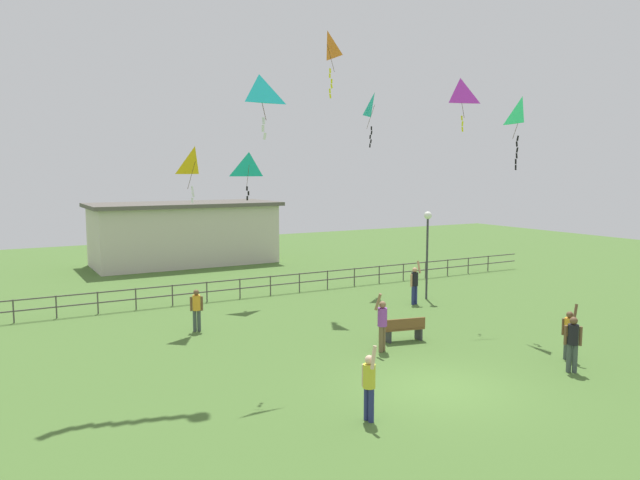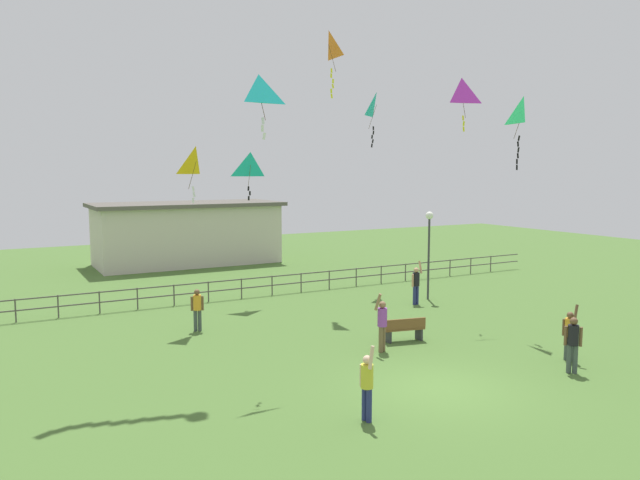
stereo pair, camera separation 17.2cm
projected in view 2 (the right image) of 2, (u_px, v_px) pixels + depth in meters
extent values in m
plane|color=#476B2D|center=(439.00, 389.00, 16.78)|extent=(80.00, 80.00, 0.00)
cylinder|color=#38383D|center=(429.00, 259.00, 28.36)|extent=(0.10, 0.10, 3.82)
sphere|color=white|center=(429.00, 215.00, 28.13)|extent=(0.36, 0.36, 0.36)
cube|color=brown|center=(404.00, 329.00, 21.45)|extent=(1.55, 0.71, 0.06)
cube|color=brown|center=(406.00, 324.00, 21.25)|extent=(1.48, 0.38, 0.36)
cube|color=#333338|center=(388.00, 336.00, 21.30)|extent=(0.08, 0.36, 0.45)
cube|color=#333338|center=(419.00, 334.00, 21.64)|extent=(0.08, 0.36, 0.45)
cylinder|color=navy|center=(369.00, 406.00, 14.48)|extent=(0.14, 0.14, 0.82)
cylinder|color=navy|center=(365.00, 403.00, 14.61)|extent=(0.14, 0.14, 0.82)
cylinder|color=gold|center=(367.00, 376.00, 14.47)|extent=(0.30, 0.30, 0.58)
sphere|color=beige|center=(367.00, 360.00, 14.42)|extent=(0.22, 0.22, 0.22)
cylinder|color=beige|center=(371.00, 358.00, 14.22)|extent=(0.18, 0.11, 0.56)
cylinder|color=beige|center=(362.00, 375.00, 14.63)|extent=(0.09, 0.09, 0.55)
cylinder|color=navy|center=(417.00, 295.00, 27.43)|extent=(0.15, 0.15, 0.86)
cylinder|color=navy|center=(414.00, 295.00, 27.34)|extent=(0.15, 0.15, 0.86)
cylinder|color=black|center=(416.00, 279.00, 27.30)|extent=(0.31, 0.31, 0.61)
sphere|color=tan|center=(416.00, 270.00, 27.26)|extent=(0.23, 0.23, 0.23)
cylinder|color=tan|center=(420.00, 267.00, 27.32)|extent=(0.12, 0.25, 0.58)
cylinder|color=tan|center=(413.00, 281.00, 27.18)|extent=(0.09, 0.09, 0.58)
cylinder|color=#3F4C47|center=(571.00, 349.00, 19.18)|extent=(0.14, 0.14, 0.80)
cylinder|color=#3F4C47|center=(566.00, 348.00, 19.30)|extent=(0.14, 0.14, 0.80)
cylinder|color=orange|center=(570.00, 327.00, 19.16)|extent=(0.29, 0.29, 0.57)
sphere|color=brown|center=(570.00, 315.00, 19.12)|extent=(0.21, 0.21, 0.21)
cylinder|color=brown|center=(576.00, 313.00, 18.93)|extent=(0.24, 0.14, 0.54)
cylinder|color=brown|center=(564.00, 327.00, 19.31)|extent=(0.09, 0.09, 0.54)
cylinder|color=#3F4C47|center=(195.00, 321.00, 22.79)|extent=(0.14, 0.14, 0.81)
cylinder|color=#3F4C47|center=(200.00, 320.00, 22.83)|extent=(0.14, 0.14, 0.81)
cylinder|color=orange|center=(197.00, 302.00, 22.73)|extent=(0.30, 0.30, 0.57)
sphere|color=brown|center=(197.00, 292.00, 22.69)|extent=(0.22, 0.22, 0.22)
cylinder|color=brown|center=(192.00, 304.00, 22.70)|extent=(0.09, 0.09, 0.54)
cylinder|color=brown|center=(203.00, 303.00, 22.78)|extent=(0.09, 0.09, 0.54)
cylinder|color=brown|center=(381.00, 339.00, 20.11)|extent=(0.15, 0.15, 0.87)
cylinder|color=brown|center=(383.00, 338.00, 20.25)|extent=(0.15, 0.15, 0.87)
cylinder|color=purple|center=(382.00, 317.00, 20.10)|extent=(0.32, 0.32, 0.61)
sphere|color=#8C6647|center=(382.00, 305.00, 20.05)|extent=(0.23, 0.23, 0.23)
cylinder|color=#8C6647|center=(378.00, 302.00, 19.90)|extent=(0.20, 0.28, 0.59)
cylinder|color=#8C6647|center=(385.00, 317.00, 20.28)|extent=(0.10, 0.10, 0.58)
cylinder|color=#3F4C47|center=(575.00, 359.00, 18.00)|extent=(0.15, 0.15, 0.86)
cylinder|color=#3F4C47|center=(569.00, 359.00, 18.05)|extent=(0.15, 0.15, 0.86)
cylinder|color=black|center=(573.00, 335.00, 17.95)|extent=(0.31, 0.31, 0.61)
sphere|color=brown|center=(574.00, 321.00, 17.90)|extent=(0.23, 0.23, 0.23)
cylinder|color=brown|center=(581.00, 337.00, 17.89)|extent=(0.09, 0.09, 0.58)
cylinder|color=brown|center=(566.00, 336.00, 18.01)|extent=(0.09, 0.09, 0.58)
pyramid|color=#B22DB2|center=(461.00, 92.00, 24.51)|extent=(1.07, 0.73, 1.07)
cylinder|color=#4C381E|center=(463.00, 105.00, 24.35)|extent=(0.15, 0.45, 1.07)
cube|color=yellow|center=(463.00, 118.00, 24.41)|extent=(0.10, 0.05, 0.20)
cube|color=yellow|center=(464.00, 124.00, 24.51)|extent=(0.09, 0.02, 0.20)
cube|color=yellow|center=(464.00, 129.00, 24.54)|extent=(0.10, 0.02, 0.21)
pyramid|color=#19B2B2|center=(251.00, 165.00, 27.20)|extent=(1.18, 0.38, 1.10)
cylinder|color=#4C381E|center=(249.00, 177.00, 27.42)|extent=(0.02, 0.38, 1.10)
cube|color=black|center=(248.00, 188.00, 27.42)|extent=(0.11, 0.05, 0.21)
cube|color=black|center=(250.00, 193.00, 27.52)|extent=(0.09, 0.04, 0.20)
cube|color=black|center=(249.00, 198.00, 27.48)|extent=(0.09, 0.04, 0.20)
pyramid|color=yellow|center=(196.00, 161.00, 23.04)|extent=(1.00, 0.82, 1.07)
cylinder|color=#4C381E|center=(192.00, 175.00, 23.23)|extent=(0.23, 0.42, 1.07)
cube|color=white|center=(193.00, 189.00, 23.31)|extent=(0.11, 0.04, 0.21)
cube|color=white|center=(194.00, 194.00, 23.37)|extent=(0.12, 0.04, 0.21)
cube|color=white|center=(193.00, 200.00, 23.35)|extent=(0.09, 0.04, 0.20)
pyramid|color=orange|center=(329.00, 44.00, 26.55)|extent=(0.43, 1.11, 1.16)
cylinder|color=#4C381E|center=(332.00, 58.00, 26.69)|extent=(0.38, 0.04, 1.16)
cube|color=yellow|center=(331.00, 71.00, 26.71)|extent=(0.08, 0.04, 0.20)
cube|color=yellow|center=(331.00, 76.00, 26.71)|extent=(0.10, 0.05, 0.20)
cube|color=yellow|center=(333.00, 81.00, 26.86)|extent=(0.08, 0.02, 0.20)
cube|color=yellow|center=(333.00, 86.00, 26.88)|extent=(0.12, 0.02, 0.21)
cube|color=yellow|center=(331.00, 91.00, 26.79)|extent=(0.11, 0.05, 0.21)
cube|color=yellow|center=(332.00, 96.00, 26.84)|extent=(0.10, 0.02, 0.21)
pyramid|color=#1EB759|center=(523.00, 111.00, 22.68)|extent=(0.58, 1.01, 1.04)
cylinder|color=#4C381E|center=(519.00, 125.00, 22.69)|extent=(0.38, 0.10, 1.04)
cube|color=black|center=(519.00, 138.00, 22.83)|extent=(0.09, 0.05, 0.20)
cube|color=black|center=(518.00, 144.00, 22.78)|extent=(0.11, 0.01, 0.21)
cube|color=black|center=(518.00, 150.00, 22.87)|extent=(0.09, 0.05, 0.20)
cube|color=black|center=(518.00, 156.00, 22.86)|extent=(0.08, 0.03, 0.20)
cube|color=black|center=(517.00, 162.00, 22.81)|extent=(0.10, 0.03, 0.20)
cube|color=black|center=(517.00, 167.00, 22.85)|extent=(0.10, 0.04, 0.21)
pyramid|color=#19B2B2|center=(259.00, 91.00, 17.69)|extent=(0.97, 0.48, 0.88)
cylinder|color=#4C381E|center=(262.00, 106.00, 17.57)|extent=(0.04, 0.43, 0.88)
cube|color=white|center=(263.00, 121.00, 17.64)|extent=(0.08, 0.05, 0.20)
cube|color=white|center=(262.00, 128.00, 17.64)|extent=(0.09, 0.03, 0.20)
cube|color=white|center=(264.00, 136.00, 17.73)|extent=(0.11, 0.03, 0.21)
pyramid|color=#19B2B2|center=(377.00, 105.00, 30.62)|extent=(1.02, 0.93, 1.21)
cylinder|color=#4C381E|center=(373.00, 117.00, 30.77)|extent=(0.28, 0.35, 1.21)
cube|color=black|center=(373.00, 128.00, 30.91)|extent=(0.09, 0.02, 0.20)
cube|color=black|center=(373.00, 133.00, 30.94)|extent=(0.09, 0.05, 0.20)
cube|color=black|center=(372.00, 137.00, 30.86)|extent=(0.09, 0.05, 0.20)
cube|color=black|center=(373.00, 141.00, 30.94)|extent=(0.11, 0.02, 0.21)
cube|color=black|center=(372.00, 146.00, 30.89)|extent=(0.11, 0.03, 0.21)
cylinder|color=#4C4742|center=(15.00, 311.00, 24.12)|extent=(0.06, 0.06, 0.95)
cylinder|color=#4C4742|center=(58.00, 306.00, 24.87)|extent=(0.06, 0.06, 0.95)
cylinder|color=#4C4742|center=(100.00, 302.00, 25.65)|extent=(0.06, 0.06, 0.95)
cylinder|color=#4C4742|center=(137.00, 299.00, 26.42)|extent=(0.06, 0.06, 0.95)
cylinder|color=#4C4742|center=(174.00, 295.00, 27.19)|extent=(0.06, 0.06, 0.95)
cylinder|color=#4C4742|center=(208.00, 292.00, 27.97)|extent=(0.06, 0.06, 0.95)
cylinder|color=#4C4742|center=(242.00, 288.00, 28.75)|extent=(0.06, 0.06, 0.95)
cylinder|color=#4C4742|center=(272.00, 285.00, 29.52)|extent=(0.06, 0.06, 0.95)
cylinder|color=#4C4742|center=(301.00, 282.00, 30.29)|extent=(0.06, 0.06, 0.95)
cylinder|color=#4C4742|center=(329.00, 280.00, 31.07)|extent=(0.06, 0.06, 0.95)
cylinder|color=#4C4742|center=(356.00, 277.00, 31.86)|extent=(0.06, 0.06, 0.95)
cylinder|color=#4C4742|center=(381.00, 275.00, 32.63)|extent=(0.06, 0.06, 0.95)
cylinder|color=#4C4742|center=(405.00, 272.00, 33.41)|extent=(0.06, 0.06, 0.95)
cylinder|color=#4C4742|center=(428.00, 270.00, 34.17)|extent=(0.06, 0.06, 0.95)
cylinder|color=#4C4742|center=(450.00, 268.00, 34.95)|extent=(0.06, 0.06, 0.95)
cylinder|color=#4C4742|center=(471.00, 266.00, 35.72)|extent=(0.06, 0.06, 0.95)
cylinder|color=#4C4742|center=(491.00, 264.00, 36.49)|extent=(0.06, 0.06, 0.95)
cube|color=#4C4742|center=(247.00, 279.00, 28.85)|extent=(36.00, 0.05, 0.05)
cube|color=#4C4742|center=(247.00, 288.00, 28.90)|extent=(36.00, 0.05, 0.05)
cube|color=beige|center=(187.00, 235.00, 39.50)|extent=(11.35, 4.85, 3.77)
cube|color=#59544C|center=(186.00, 204.00, 39.28)|extent=(11.95, 5.45, 0.24)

